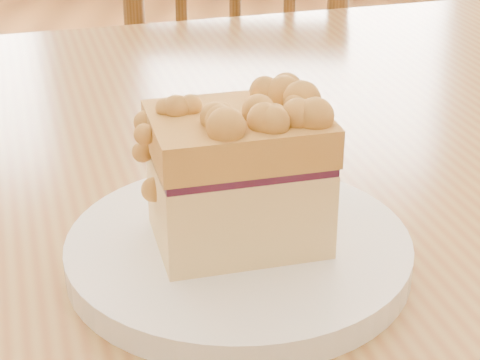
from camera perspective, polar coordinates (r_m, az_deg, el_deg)
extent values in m
cube|color=olive|center=(0.75, -2.63, 0.37)|extent=(1.51, 1.23, 0.04)
cube|color=brown|center=(1.57, 0.02, 2.10)|extent=(0.39, 0.39, 0.04)
cylinder|color=brown|center=(1.81, 5.22, -2.48)|extent=(0.03, 0.03, 0.40)
cylinder|color=brown|center=(1.82, -4.69, -2.26)|extent=(0.03, 0.03, 0.40)
cylinder|color=brown|center=(1.54, 5.63, -8.11)|extent=(0.03, 0.03, 0.40)
cylinder|color=brown|center=(1.55, -6.07, -7.80)|extent=(0.03, 0.03, 0.40)
cylinder|color=brown|center=(1.33, 6.50, 7.19)|extent=(0.03, 0.03, 0.42)
cylinder|color=brown|center=(1.34, -7.07, 7.38)|extent=(0.03, 0.03, 0.42)
cylinder|color=brown|center=(1.33, 3.28, 6.90)|extent=(0.02, 0.02, 0.37)
cylinder|color=brown|center=(1.33, -0.32, 6.96)|extent=(0.02, 0.02, 0.37)
cylinder|color=brown|center=(1.33, -3.91, 7.00)|extent=(0.02, 0.02, 0.37)
cylinder|color=white|center=(0.58, -0.10, -4.87)|extent=(0.24, 0.24, 0.02)
cylinder|color=white|center=(0.58, -0.10, -5.36)|extent=(0.16, 0.16, 0.01)
cube|color=#FFDB90|center=(0.56, -0.11, -1.37)|extent=(0.13, 0.11, 0.06)
cube|color=#41122C|center=(0.54, -0.11, 1.70)|extent=(0.13, 0.11, 0.01)
cube|color=gold|center=(0.54, -0.11, 3.23)|extent=(0.13, 0.11, 0.03)
sphere|color=gold|center=(0.53, -1.70, 4.67)|extent=(0.02, 0.02, 0.02)
sphere|color=gold|center=(0.55, 2.23, 5.52)|extent=(0.01, 0.01, 0.01)
sphere|color=gold|center=(0.51, -4.62, 3.87)|extent=(0.01, 0.01, 0.01)
sphere|color=gold|center=(0.52, -1.81, 4.36)|extent=(0.01, 0.01, 0.01)
sphere|color=gold|center=(0.49, -2.64, 3.23)|extent=(0.02, 0.02, 0.02)
sphere|color=gold|center=(0.56, 3.59, 6.26)|extent=(0.02, 0.02, 0.02)
sphere|color=gold|center=(0.55, 2.44, 5.65)|extent=(0.01, 0.01, 0.01)
sphere|color=gold|center=(0.53, -1.85, 4.87)|extent=(0.02, 0.02, 0.02)
sphere|color=gold|center=(0.53, 3.85, 4.96)|extent=(0.02, 0.02, 0.02)
sphere|color=gold|center=(0.55, -2.94, 5.69)|extent=(0.01, 0.01, 0.01)
sphere|color=gold|center=(0.52, 0.08, 4.55)|extent=(0.02, 0.02, 0.02)
sphere|color=gold|center=(0.56, 2.84, 6.10)|extent=(0.02, 0.02, 0.02)
sphere|color=gold|center=(0.53, 1.21, 4.78)|extent=(0.02, 0.02, 0.02)
sphere|color=gold|center=(0.51, -0.24, 3.95)|extent=(0.02, 0.02, 0.02)
sphere|color=gold|center=(0.55, -0.98, 5.62)|extent=(0.02, 0.02, 0.02)
sphere|color=gold|center=(0.50, -0.50, 3.49)|extent=(0.02, 0.02, 0.02)
sphere|color=gold|center=(0.56, 1.80, 6.30)|extent=(0.02, 0.02, 0.02)
sphere|color=gold|center=(0.55, 2.33, 5.86)|extent=(0.02, 0.02, 0.02)
sphere|color=gold|center=(0.53, -6.23, 2.47)|extent=(0.01, 0.01, 0.01)
sphere|color=gold|center=(0.54, -6.13, 2.13)|extent=(0.01, 0.01, 0.01)
sphere|color=gold|center=(0.53, -5.83, -1.49)|extent=(0.01, 0.01, 0.01)
sphere|color=gold|center=(0.53, -6.03, -1.39)|extent=(0.02, 0.02, 0.02)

